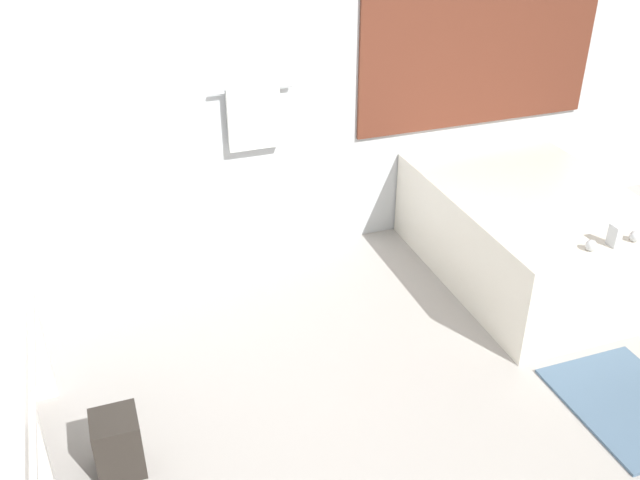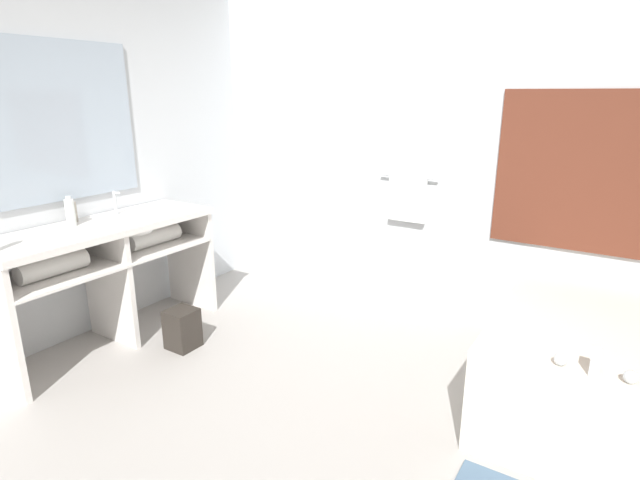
% 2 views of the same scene
% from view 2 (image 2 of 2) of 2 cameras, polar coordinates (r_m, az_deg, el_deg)
% --- Properties ---
extents(ground_plane, '(16.00, 16.00, 0.00)m').
position_cam_2_polar(ground_plane, '(2.74, -4.30, -24.70)').
color(ground_plane, '#A8A39E').
rests_on(ground_plane, ground).
extents(wall_back_with_blinds, '(7.40, 0.13, 2.70)m').
position_cam_2_polar(wall_back_with_blinds, '(4.08, 15.12, 9.44)').
color(wall_back_with_blinds, silver).
rests_on(wall_back_with_blinds, ground_plane).
extents(wall_left_with_mirror, '(0.08, 7.40, 2.70)m').
position_cam_2_polar(wall_left_with_mirror, '(3.89, -32.29, 7.30)').
color(wall_left_with_mirror, silver).
rests_on(wall_left_with_mirror, ground_plane).
extents(vanity_counter, '(0.59, 1.63, 0.91)m').
position_cam_2_polar(vanity_counter, '(3.94, -23.08, -1.68)').
color(vanity_counter, white).
rests_on(vanity_counter, ground_plane).
extents(sink_faucet, '(0.09, 0.04, 0.18)m').
position_cam_2_polar(sink_faucet, '(4.12, -22.33, 3.94)').
color(sink_faucet, silver).
rests_on(sink_faucet, vanity_counter).
extents(bathtub, '(1.08, 1.58, 0.70)m').
position_cam_2_polar(bathtub, '(3.38, 29.15, -11.84)').
color(bathtub, silver).
rests_on(bathtub, ground_plane).
extents(water_bottle_2, '(0.06, 0.06, 0.21)m').
position_cam_2_polar(water_bottle_2, '(3.87, -26.64, 2.87)').
color(water_bottle_2, silver).
rests_on(water_bottle_2, vanity_counter).
extents(soap_dispenser, '(0.06, 0.06, 0.18)m').
position_cam_2_polar(soap_dispenser, '(3.99, -26.45, 2.92)').
color(soap_dispenser, gray).
rests_on(soap_dispenser, vanity_counter).
extents(waste_bin, '(0.20, 0.20, 0.30)m').
position_cam_2_polar(waste_bin, '(3.84, -15.46, -9.74)').
color(waste_bin, '#2D2823').
rests_on(waste_bin, ground_plane).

